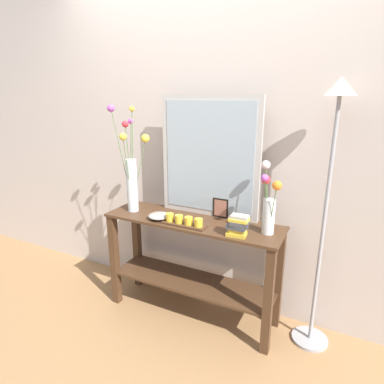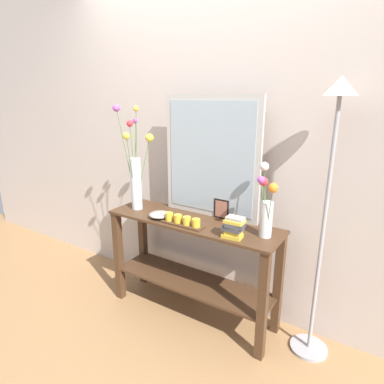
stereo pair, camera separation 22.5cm
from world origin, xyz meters
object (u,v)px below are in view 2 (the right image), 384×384
object	(u,v)px
vase_right	(266,207)
floor_lamp	(329,180)
mirror_leaning	(211,158)
book_stack	(234,228)
console_table	(192,256)
picture_frame_small	(221,209)
decorative_bowl	(160,215)
tall_vase_left	(136,172)
candle_tray	(182,221)

from	to	relation	value
vase_right	floor_lamp	bearing A→B (deg)	15.27
mirror_leaning	book_stack	xyz separation A→B (m)	(0.32, -0.27, -0.36)
console_table	picture_frame_small	distance (m)	0.42
mirror_leaning	decorative_bowl	size ratio (longest dim) A/B	5.55
mirror_leaning	floor_lamp	size ratio (longest dim) A/B	0.50
mirror_leaning	book_stack	size ratio (longest dim) A/B	6.03
decorative_bowl	tall_vase_left	bearing A→B (deg)	166.54
candle_tray	mirror_leaning	bearing A→B (deg)	76.67
candle_tray	book_stack	size ratio (longest dim) A/B	2.22
candle_tray	vase_right	bearing A→B (deg)	12.61
mirror_leaning	tall_vase_left	size ratio (longest dim) A/B	1.09
tall_vase_left	mirror_leaning	bearing A→B (deg)	18.14
tall_vase_left	candle_tray	size ratio (longest dim) A/B	2.50
vase_right	tall_vase_left	bearing A→B (deg)	-178.17
mirror_leaning	floor_lamp	xyz separation A→B (m)	(0.80, -0.06, -0.04)
console_table	tall_vase_left	size ratio (longest dim) A/B	1.63
floor_lamp	candle_tray	bearing A→B (deg)	-166.38
vase_right	candle_tray	bearing A→B (deg)	-167.39
mirror_leaning	vase_right	world-z (taller)	mirror_leaning
floor_lamp	mirror_leaning	bearing A→B (deg)	175.83
vase_right	floor_lamp	distance (m)	0.39
decorative_bowl	floor_lamp	distance (m)	1.16
mirror_leaning	picture_frame_small	world-z (taller)	mirror_leaning
vase_right	picture_frame_small	world-z (taller)	vase_right
tall_vase_left	floor_lamp	distance (m)	1.37
vase_right	floor_lamp	world-z (taller)	floor_lamp
candle_tray	book_stack	bearing A→B (deg)	-0.59
vase_right	book_stack	xyz separation A→B (m)	(-0.15, -0.13, -0.13)
console_table	mirror_leaning	distance (m)	0.73
decorative_bowl	picture_frame_small	bearing A→B (deg)	31.71
console_table	picture_frame_small	xyz separation A→B (m)	(0.16, 0.14, 0.36)
console_table	candle_tray	xyz separation A→B (m)	(-0.01, -0.11, 0.31)
floor_lamp	tall_vase_left	bearing A→B (deg)	-174.85
candle_tray	floor_lamp	size ratio (longest dim) A/B	0.18
mirror_leaning	book_stack	world-z (taller)	mirror_leaning
mirror_leaning	floor_lamp	bearing A→B (deg)	-4.17
vase_right	candle_tray	world-z (taller)	vase_right
candle_tray	book_stack	world-z (taller)	book_stack
candle_tray	decorative_bowl	size ratio (longest dim) A/B	2.04
tall_vase_left	console_table	bearing A→B (deg)	2.95
mirror_leaning	tall_vase_left	bearing A→B (deg)	-161.86
console_table	tall_vase_left	xyz separation A→B (m)	(-0.49, -0.03, 0.58)
picture_frame_small	mirror_leaning	bearing A→B (deg)	172.94
book_stack	floor_lamp	size ratio (longest dim) A/B	0.08
picture_frame_small	console_table	bearing A→B (deg)	-138.33
vase_right	candle_tray	size ratio (longest dim) A/B	1.46
tall_vase_left	book_stack	bearing A→B (deg)	-6.00
vase_right	decorative_bowl	world-z (taller)	vase_right
decorative_bowl	book_stack	size ratio (longest dim) A/B	1.09
tall_vase_left	candle_tray	distance (m)	0.56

